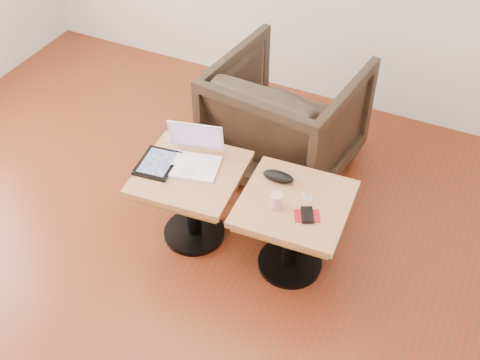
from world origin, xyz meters
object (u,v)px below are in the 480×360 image
at_px(laptop, 193,156).
at_px(armchair, 286,118).
at_px(side_table_left, 191,188).
at_px(side_table_right, 294,218).
at_px(striped_cup, 276,201).

distance_m(laptop, armchair, 0.80).
xyz_separation_m(side_table_left, side_table_right, (0.60, 0.03, 0.00)).
xyz_separation_m(striped_cup, armchair, (-0.29, 0.87, -0.16)).
height_order(side_table_left, striped_cup, striped_cup).
relative_size(laptop, striped_cup, 4.29).
height_order(side_table_right, striped_cup, striped_cup).
bearing_deg(laptop, side_table_left, -87.99).
bearing_deg(laptop, armchair, 58.03).
bearing_deg(striped_cup, side_table_right, 48.10).
xyz_separation_m(side_table_right, striped_cup, (-0.07, -0.08, 0.17)).
distance_m(side_table_right, laptop, 0.64).
height_order(side_table_right, armchair, armchair).
relative_size(side_table_left, side_table_right, 1.03).
bearing_deg(armchair, side_table_left, 80.81).
bearing_deg(armchair, laptop, 78.09).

